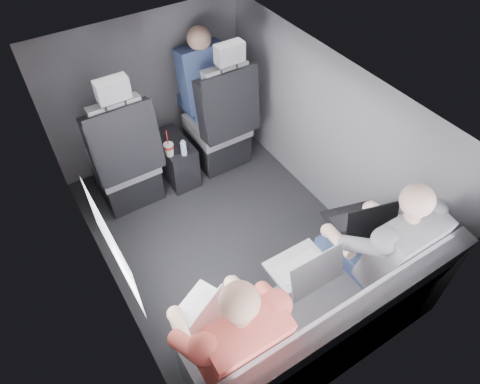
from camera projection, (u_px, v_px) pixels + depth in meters
floor at (227, 239)px, 3.43m from camera, size 2.60×2.60×0.00m
ceiling at (222, 96)px, 2.46m from camera, size 2.60×2.60×0.00m
panel_left at (99, 235)px, 2.61m from camera, size 0.02×2.60×1.35m
panel_right at (326, 136)px, 3.28m from camera, size 0.02×2.60×1.35m
panel_front at (148, 91)px, 3.71m from camera, size 1.80×0.02×1.35m
panel_back at (356, 330)px, 2.19m from camera, size 1.80×0.02×1.35m
side_window at (112, 244)px, 2.28m from camera, size 0.02×0.75×0.42m
seatbelt at (230, 98)px, 3.41m from camera, size 0.35×0.11×0.59m
front_seat_left at (125, 163)px, 3.47m from camera, size 0.52×0.58×1.26m
front_seat_right at (221, 127)px, 3.80m from camera, size 0.52×0.58×1.26m
center_console at (176, 159)px, 3.80m from camera, size 0.24×0.48×0.41m
rear_bench at (317, 326)px, 2.59m from camera, size 1.60×0.57×0.92m
soda_cup at (169, 149)px, 3.49m from camera, size 0.08×0.08×0.25m
water_bottle at (184, 148)px, 3.50m from camera, size 0.05×0.05×0.14m
laptop_white at (204, 311)px, 2.31m from camera, size 0.35×0.38×0.22m
laptop_silver at (305, 268)px, 2.49m from camera, size 0.36×0.32×0.26m
laptop_black at (359, 221)px, 2.74m from camera, size 0.40×0.40×0.25m
passenger_rear_left at (229, 337)px, 2.20m from camera, size 0.51×0.63×1.23m
passenger_rear_right at (379, 247)px, 2.60m from camera, size 0.51×0.63×1.23m
passenger_front_right at (202, 80)px, 3.69m from camera, size 0.39×0.39×0.79m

